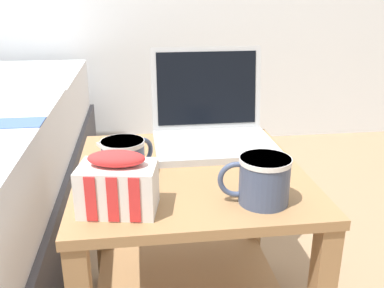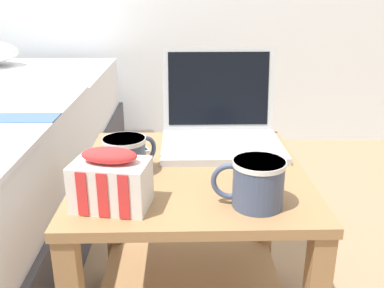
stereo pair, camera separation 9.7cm
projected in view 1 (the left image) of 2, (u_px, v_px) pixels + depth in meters
The scene contains 6 objects.
bedside_table at pixel (190, 233), 1.09m from camera, with size 0.54×0.57×0.49m.
laptop at pixel (212, 125), 1.19m from camera, with size 0.32×0.28×0.26m.
mug_front_left at pixel (263, 178), 0.86m from camera, with size 0.15×0.10×0.10m.
mug_front_right at pixel (124, 156), 0.98m from camera, with size 0.12×0.11×0.09m.
snack_bag at pixel (118, 185), 0.82m from camera, with size 0.16×0.12×0.12m.
cell_phone at pixel (119, 148), 1.15m from camera, with size 0.13×0.16×0.01m.
Camera 1 is at (-0.12, -0.94, 0.91)m, focal length 40.00 mm.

